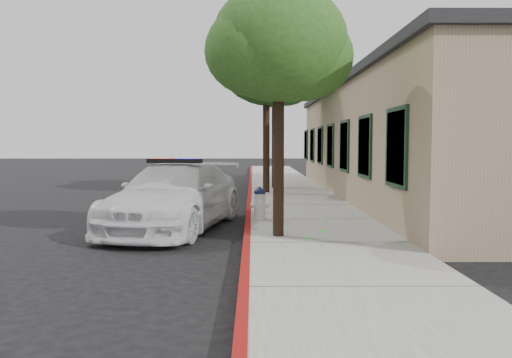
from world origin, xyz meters
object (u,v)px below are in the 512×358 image
object	(u,v)px
street_tree_mid	(266,74)
street_tree_far	(277,75)
police_car	(175,196)
fire_hydrant	(260,203)
clapboard_building	(431,141)
street_tree_near	(279,49)

from	to	relation	value
street_tree_mid	street_tree_far	size ratio (longest dim) A/B	0.95
police_car	street_tree_far	distance (m)	10.86
street_tree_mid	fire_hydrant	bearing A→B (deg)	-92.82
police_car	fire_hydrant	xyz separation A→B (m)	(2.02, 0.45, -0.23)
clapboard_building	street_tree_near	distance (m)	10.39
police_car	clapboard_building	bearing A→B (deg)	50.21
street_tree_far	clapboard_building	bearing A→B (deg)	-28.97
police_car	fire_hydrant	size ratio (longest dim) A/B	7.07
fire_hydrant	street_tree_near	xyz separation A→B (m)	(0.36, -2.18, 3.35)
clapboard_building	street_tree_far	bearing A→B (deg)	151.03
fire_hydrant	street_tree_mid	distance (m)	8.30
clapboard_building	street_tree_far	world-z (taller)	street_tree_far
street_tree_near	police_car	bearing A→B (deg)	143.89
street_tree_near	street_tree_mid	size ratio (longest dim) A/B	0.84
street_tree_mid	street_tree_far	world-z (taller)	street_tree_far
street_tree_near	street_tree_far	xyz separation A→B (m)	(0.48, 11.36, 1.02)
clapboard_building	police_car	size ratio (longest dim) A/B	3.65
street_tree_near	clapboard_building	bearing A→B (deg)	54.22
street_tree_near	fire_hydrant	bearing A→B (deg)	99.30
clapboard_building	street_tree_far	size ratio (longest dim) A/B	3.29
clapboard_building	police_car	distance (m)	10.72
police_car	street_tree_far	world-z (taller)	street_tree_far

